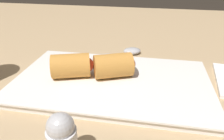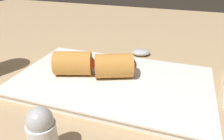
# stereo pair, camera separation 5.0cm
# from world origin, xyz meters

# --- Properties ---
(table_surface) EXTENTS (1.80, 1.40, 0.02)m
(table_surface) POSITION_xyz_m (0.00, 0.00, 0.01)
(table_surface) COLOR tan
(table_surface) RESTS_ON ground
(serving_plate) EXTENTS (0.35, 0.21, 0.01)m
(serving_plate) POSITION_xyz_m (0.03, 0.03, 0.03)
(serving_plate) COLOR white
(serving_plate) RESTS_ON table_surface
(roll_front_left) EXTENTS (0.08, 0.07, 0.04)m
(roll_front_left) POSITION_xyz_m (0.03, 0.02, 0.06)
(roll_front_left) COLOR #C68438
(roll_front_left) RESTS_ON serving_plate
(roll_front_right) EXTENTS (0.08, 0.06, 0.04)m
(roll_front_right) POSITION_xyz_m (0.10, 0.03, 0.06)
(roll_front_right) COLOR #C68438
(roll_front_right) RESTS_ON serving_plate
(spoon) EXTENTS (0.19, 0.09, 0.01)m
(spoon) POSITION_xyz_m (0.03, -0.13, 0.03)
(spoon) COLOR #B2B2B7
(spoon) RESTS_ON table_surface
(salt_shaker) EXTENTS (0.03, 0.03, 0.07)m
(salt_shaker) POSITION_xyz_m (0.05, 0.20, 0.05)
(salt_shaker) COLOR silver
(salt_shaker) RESTS_ON table_surface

